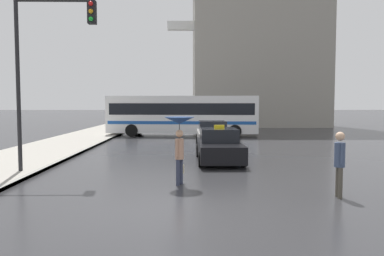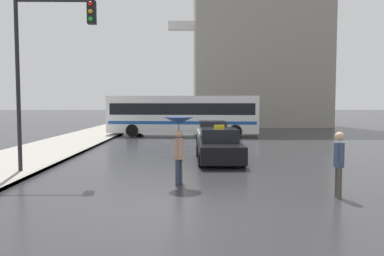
% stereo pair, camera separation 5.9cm
% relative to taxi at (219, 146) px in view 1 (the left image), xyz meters
% --- Properties ---
extents(ground_plane, '(300.00, 300.00, 0.00)m').
position_rel_taxi_xyz_m(ground_plane, '(-1.67, -7.78, -0.66)').
color(ground_plane, '#2D2D30').
extents(taxi, '(1.91, 4.50, 1.59)m').
position_rel_taxi_xyz_m(taxi, '(0.00, 0.00, 0.00)').
color(taxi, black).
rests_on(taxi, ground_plane).
extents(sedan_red, '(1.91, 4.60, 1.47)m').
position_rel_taxi_xyz_m(sedan_red, '(0.17, 6.28, 0.01)').
color(sedan_red, '#B7B2AD').
rests_on(sedan_red, ground_plane).
extents(city_bus, '(11.84, 3.68, 3.13)m').
position_rel_taxi_xyz_m(city_bus, '(-1.69, 13.12, 1.08)').
color(city_bus, silver).
rests_on(city_bus, ground_plane).
extents(pedestrian_with_umbrella, '(0.94, 0.94, 2.11)m').
position_rel_taxi_xyz_m(pedestrian_with_umbrella, '(-1.66, -4.79, 1.01)').
color(pedestrian_with_umbrella, '#2D3347').
rests_on(pedestrian_with_umbrella, ground_plane).
extents(pedestrian_man, '(0.31, 0.43, 1.77)m').
position_rel_taxi_xyz_m(pedestrian_man, '(2.64, -6.47, 0.39)').
color(pedestrian_man, '#4C473D').
rests_on(pedestrian_man, ground_plane).
extents(traffic_light, '(2.84, 0.38, 6.41)m').
position_rel_taxi_xyz_m(traffic_light, '(-6.35, -2.96, 3.70)').
color(traffic_light, black).
rests_on(traffic_light, ground_plane).
extents(building_tower_near, '(14.56, 10.19, 25.34)m').
position_rel_taxi_xyz_m(building_tower_near, '(6.81, 27.58, 12.01)').
color(building_tower_near, gray).
rests_on(building_tower_near, ground_plane).
extents(monument_cross, '(6.73, 0.90, 15.29)m').
position_rel_taxi_xyz_m(monument_cross, '(-0.03, 25.06, 8.02)').
color(monument_cross, white).
rests_on(monument_cross, ground_plane).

